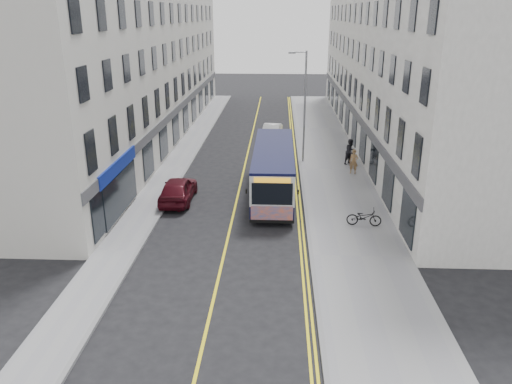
# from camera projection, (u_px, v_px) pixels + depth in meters

# --- Properties ---
(ground) EXTENTS (140.00, 140.00, 0.00)m
(ground) POSITION_uv_depth(u_px,v_px,m) (227.00, 244.00, 24.00)
(ground) COLOR black
(ground) RESTS_ON ground
(pavement_east) EXTENTS (4.50, 64.00, 0.12)m
(pavement_east) POSITION_uv_depth(u_px,v_px,m) (333.00, 170.00, 34.97)
(pavement_east) COLOR gray
(pavement_east) RESTS_ON ground
(pavement_west) EXTENTS (2.00, 64.00, 0.12)m
(pavement_west) POSITION_uv_depth(u_px,v_px,m) (174.00, 168.00, 35.47)
(pavement_west) COLOR gray
(pavement_west) RESTS_ON ground
(kerb_east) EXTENTS (0.18, 64.00, 0.13)m
(kerb_east) POSITION_uv_depth(u_px,v_px,m) (301.00, 169.00, 35.07)
(kerb_east) COLOR slate
(kerb_east) RESTS_ON ground
(kerb_west) EXTENTS (0.18, 64.00, 0.13)m
(kerb_west) POSITION_uv_depth(u_px,v_px,m) (188.00, 168.00, 35.42)
(kerb_west) COLOR slate
(kerb_west) RESTS_ON ground
(road_centre_line) EXTENTS (0.12, 64.00, 0.01)m
(road_centre_line) POSITION_uv_depth(u_px,v_px,m) (244.00, 169.00, 35.27)
(road_centre_line) COLOR yellow
(road_centre_line) RESTS_ON ground
(road_dbl_yellow_inner) EXTENTS (0.10, 64.00, 0.01)m
(road_dbl_yellow_inner) POSITION_uv_depth(u_px,v_px,m) (294.00, 170.00, 35.11)
(road_dbl_yellow_inner) COLOR yellow
(road_dbl_yellow_inner) RESTS_ON ground
(road_dbl_yellow_outer) EXTENTS (0.10, 64.00, 0.01)m
(road_dbl_yellow_outer) POSITION_uv_depth(u_px,v_px,m) (297.00, 170.00, 35.10)
(road_dbl_yellow_outer) COLOR yellow
(road_dbl_yellow_outer) RESTS_ON ground
(terrace_east) EXTENTS (6.00, 46.00, 13.00)m
(terrace_east) POSITION_uv_depth(u_px,v_px,m) (390.00, 64.00, 41.00)
(terrace_east) COLOR white
(terrace_east) RESTS_ON ground
(terrace_west) EXTENTS (6.00, 46.00, 13.00)m
(terrace_west) POSITION_uv_depth(u_px,v_px,m) (144.00, 62.00, 41.91)
(terrace_west) COLOR beige
(terrace_west) RESTS_ON ground
(streetlamp) EXTENTS (1.32, 0.18, 8.00)m
(streetlamp) POSITION_uv_depth(u_px,v_px,m) (304.00, 103.00, 35.47)
(streetlamp) COLOR gray
(streetlamp) RESTS_ON ground
(city_bus) EXTENTS (2.38, 10.15, 2.95)m
(city_bus) POSITION_uv_depth(u_px,v_px,m) (273.00, 169.00, 29.92)
(city_bus) COLOR black
(city_bus) RESTS_ON ground
(bicycle) EXTENTS (1.82, 0.78, 0.93)m
(bicycle) POSITION_uv_depth(u_px,v_px,m) (364.00, 217.00, 25.58)
(bicycle) COLOR black
(bicycle) RESTS_ON pavement_east
(pedestrian_near) EXTENTS (0.68, 0.53, 1.67)m
(pedestrian_near) POSITION_uv_depth(u_px,v_px,m) (354.00, 162.00, 33.76)
(pedestrian_near) COLOR olive
(pedestrian_near) RESTS_ON pavement_east
(pedestrian_far) EXTENTS (1.15, 1.11, 1.87)m
(pedestrian_far) POSITION_uv_depth(u_px,v_px,m) (351.00, 152.00, 35.79)
(pedestrian_far) COLOR black
(pedestrian_far) RESTS_ON pavement_east
(car_white) EXTENTS (1.94, 4.29, 1.37)m
(car_white) POSITION_uv_depth(u_px,v_px,m) (272.00, 133.00, 43.01)
(car_white) COLOR silver
(car_white) RESTS_ON ground
(car_maroon) EXTENTS (1.76, 4.37, 1.49)m
(car_maroon) POSITION_uv_depth(u_px,v_px,m) (178.00, 189.00, 29.13)
(car_maroon) COLOR #450B14
(car_maroon) RESTS_ON ground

